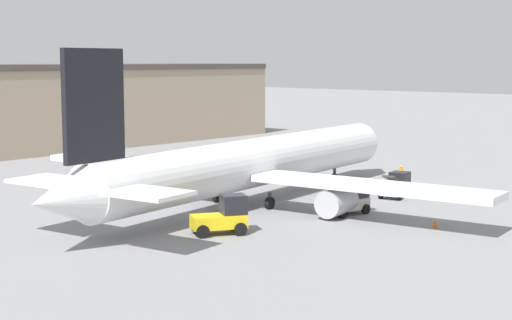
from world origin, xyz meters
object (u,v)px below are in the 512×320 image
(pushback_tug, at_px, (223,216))
(safety_cone_near, at_px, (435,223))
(belt_loader_truck, at_px, (397,185))
(ground_crew_worker, at_px, (401,174))
(airplane, at_px, (248,164))
(baggage_tug, at_px, (349,200))

(pushback_tug, xyz_separation_m, safety_cone_near, (10.54, -9.04, -0.86))
(belt_loader_truck, relative_size, safety_cone_near, 6.38)
(ground_crew_worker, bearing_deg, belt_loader_truck, 31.74)
(airplane, xyz_separation_m, ground_crew_worker, (16.64, -3.25, -2.21))
(baggage_tug, xyz_separation_m, belt_loader_truck, (8.29, 1.10, -0.09))
(airplane, distance_m, belt_loader_truck, 12.46)
(airplane, bearing_deg, ground_crew_worker, -18.44)
(baggage_tug, height_order, belt_loader_truck, baggage_tug)
(airplane, relative_size, belt_loader_truck, 12.02)
(safety_cone_near, bearing_deg, pushback_tug, 139.40)
(safety_cone_near, bearing_deg, belt_loader_truck, 43.75)
(ground_crew_worker, distance_m, baggage_tug, 15.32)
(belt_loader_truck, xyz_separation_m, safety_cone_near, (-8.42, -8.06, -0.65))
(ground_crew_worker, xyz_separation_m, baggage_tug, (-14.63, -4.55, 0.16))
(airplane, distance_m, ground_crew_worker, 17.09)
(ground_crew_worker, distance_m, belt_loader_truck, 7.22)
(belt_loader_truck, bearing_deg, airplane, 135.99)
(baggage_tug, relative_size, pushback_tug, 0.96)
(airplane, relative_size, safety_cone_near, 76.72)
(pushback_tug, relative_size, safety_cone_near, 6.80)
(airplane, relative_size, pushback_tug, 11.29)
(ground_crew_worker, relative_size, pushback_tug, 0.43)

